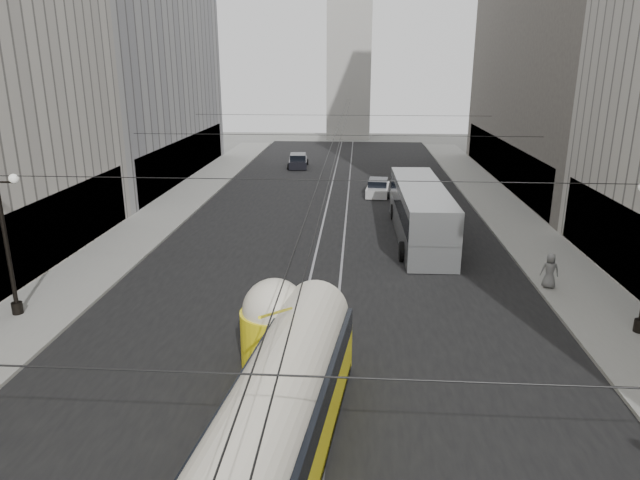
# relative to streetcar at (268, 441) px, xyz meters

# --- Properties ---
(road) EXTENTS (20.00, 85.00, 0.02)m
(road) POSITION_rel_streetcar_xyz_m (0.50, 24.11, -1.61)
(road) COLOR black
(road) RESTS_ON ground
(sidewalk_left) EXTENTS (4.00, 72.00, 0.15)m
(sidewalk_left) POSITION_rel_streetcar_xyz_m (-11.50, 27.61, -1.53)
(sidewalk_left) COLOR gray
(sidewalk_left) RESTS_ON ground
(sidewalk_right) EXTENTS (4.00, 72.00, 0.15)m
(sidewalk_right) POSITION_rel_streetcar_xyz_m (12.50, 27.61, -1.53)
(sidewalk_right) COLOR gray
(sidewalk_right) RESTS_ON ground
(rail_left) EXTENTS (0.12, 85.00, 0.04)m
(rail_left) POSITION_rel_streetcar_xyz_m (-0.25, 24.11, -1.61)
(rail_left) COLOR gray
(rail_left) RESTS_ON ground
(rail_right) EXTENTS (0.12, 85.00, 0.04)m
(rail_right) POSITION_rel_streetcar_xyz_m (1.25, 24.11, -1.61)
(rail_right) COLOR gray
(rail_right) RESTS_ON ground
(building_left_far) EXTENTS (12.60, 28.60, 28.60)m
(building_left_far) POSITION_rel_streetcar_xyz_m (-19.49, 39.61, 12.70)
(building_left_far) COLOR #999999
(building_left_far) RESTS_ON ground
(distant_tower) EXTENTS (6.00, 6.00, 31.36)m
(distant_tower) POSITION_rel_streetcar_xyz_m (0.50, 71.61, 13.36)
(distant_tower) COLOR #B2AFA8
(distant_tower) RESTS_ON ground
(lamppost_left_mid) EXTENTS (1.86, 0.44, 6.37)m
(lamppost_left_mid) POSITION_rel_streetcar_xyz_m (-12.10, 9.61, 2.14)
(lamppost_left_mid) COLOR black
(lamppost_left_mid) RESTS_ON sidewalk_left
(catenary) EXTENTS (25.00, 72.00, 0.23)m
(catenary) POSITION_rel_streetcar_xyz_m (0.62, 23.10, 4.27)
(catenary) COLOR black
(catenary) RESTS_ON ground
(streetcar) EXTENTS (3.85, 15.03, 3.29)m
(streetcar) POSITION_rel_streetcar_xyz_m (0.00, 0.00, 0.00)
(streetcar) COLOR yellow
(streetcar) RESTS_ON ground
(city_bus) EXTENTS (2.95, 12.77, 3.23)m
(city_bus) POSITION_rel_streetcar_xyz_m (5.79, 22.12, 0.16)
(city_bus) COLOR gray
(city_bus) RESTS_ON ground
(sedan_white_far) EXTENTS (2.05, 4.22, 1.29)m
(sedan_white_far) POSITION_rel_streetcar_xyz_m (3.64, 33.90, -1.03)
(sedan_white_far) COLOR white
(sedan_white_far) RESTS_ON ground
(sedan_dark_far) EXTENTS (2.15, 4.48, 1.37)m
(sedan_dark_far) POSITION_rel_streetcar_xyz_m (-4.13, 46.31, -0.99)
(sedan_dark_far) COLOR black
(sedan_dark_far) RESTS_ON ground
(pedestrian_sidewalk_right) EXTENTS (0.88, 0.62, 1.65)m
(pedestrian_sidewalk_right) POSITION_rel_streetcar_xyz_m (11.00, 14.09, -0.63)
(pedestrian_sidewalk_right) COLOR slate
(pedestrian_sidewalk_right) RESTS_ON sidewalk_right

